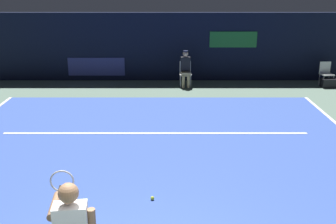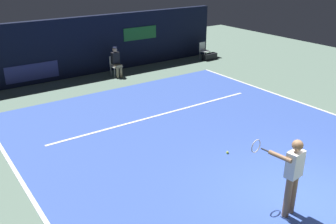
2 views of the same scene
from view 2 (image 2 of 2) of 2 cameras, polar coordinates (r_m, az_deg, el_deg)
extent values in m
plane|color=slate|center=(11.33, 3.65, -3.47)|extent=(28.87, 28.87, 0.00)
cube|color=#3856B2|center=(11.33, 3.65, -3.44)|extent=(9.99, 10.27, 0.01)
cube|color=white|center=(14.70, 18.94, 1.61)|extent=(0.10, 10.27, 0.01)
cube|color=white|center=(9.44, -21.02, -10.73)|extent=(0.10, 10.27, 0.01)
cube|color=white|center=(12.65, -1.41, -0.49)|extent=(7.79, 0.10, 0.01)
cube|color=black|center=(17.34, -12.65, 9.81)|extent=(14.08, 0.30, 2.60)
cube|color=navy|center=(16.62, -20.05, 5.77)|extent=(2.20, 0.04, 0.70)
cube|color=#1E6B2D|center=(18.38, -4.29, 11.93)|extent=(1.80, 0.04, 0.60)
cylinder|color=#8C6647|center=(8.26, 18.55, -11.77)|extent=(0.14, 0.14, 0.92)
cylinder|color=#8C6647|center=(8.12, 17.79, -12.35)|extent=(0.14, 0.14, 0.92)
cube|color=white|center=(7.81, 18.83, -7.56)|extent=(0.38, 0.26, 0.56)
sphere|color=#8C6647|center=(7.62, 19.22, -4.82)|extent=(0.22, 0.22, 0.22)
cylinder|color=#8C6647|center=(7.68, 16.79, -6.55)|extent=(0.14, 0.51, 0.09)
cylinder|color=#8C6647|center=(8.03, 19.46, -7.45)|extent=(0.09, 0.09, 0.56)
cylinder|color=black|center=(7.81, 14.96, -5.80)|extent=(0.06, 0.30, 0.03)
torus|color=#B2B2B7|center=(7.95, 13.31, -5.11)|extent=(0.30, 0.06, 0.30)
cube|color=white|center=(16.98, -7.94, 6.94)|extent=(0.45, 0.41, 0.04)
cube|color=white|center=(17.09, -8.31, 7.82)|extent=(0.42, 0.04, 0.42)
cylinder|color=#B2B2B7|center=(16.81, -8.17, 5.96)|extent=(0.03, 0.03, 0.46)
cylinder|color=#B2B2B7|center=(16.98, -7.07, 6.18)|extent=(0.03, 0.03, 0.46)
cylinder|color=#B2B2B7|center=(17.10, -8.73, 6.21)|extent=(0.03, 0.03, 0.46)
cylinder|color=#B2B2B7|center=(17.27, -7.63, 6.43)|extent=(0.03, 0.03, 0.46)
cube|color=tan|center=(16.90, -7.81, 7.02)|extent=(0.33, 0.41, 0.14)
cylinder|color=tan|center=(16.78, -7.73, 5.95)|extent=(0.11, 0.11, 0.46)
cylinder|color=tan|center=(16.86, -7.20, 6.06)|extent=(0.11, 0.11, 0.46)
cube|color=black|center=(16.92, -8.07, 8.18)|extent=(0.35, 0.23, 0.52)
sphere|color=#DBAD89|center=(16.83, -8.14, 9.43)|extent=(0.20, 0.20, 0.20)
cylinder|color=#141933|center=(16.81, -8.16, 9.73)|extent=(0.19, 0.19, 0.04)
cube|color=white|center=(19.86, 5.66, 9.26)|extent=(0.48, 0.44, 0.04)
cube|color=white|center=(19.94, 5.27, 10.01)|extent=(0.42, 0.07, 0.42)
cylinder|color=#B2B2B7|center=(19.66, 5.61, 8.47)|extent=(0.03, 0.03, 0.44)
cylinder|color=#B2B2B7|center=(19.93, 6.37, 8.63)|extent=(0.03, 0.03, 0.44)
cylinder|color=#B2B2B7|center=(19.89, 4.90, 8.66)|extent=(0.03, 0.03, 0.44)
cylinder|color=#B2B2B7|center=(20.15, 5.66, 8.81)|extent=(0.03, 0.03, 0.44)
sphere|color=#CCE033|center=(10.34, 9.09, -6.13)|extent=(0.07, 0.07, 0.07)
cube|color=black|center=(19.91, 6.36, 8.44)|extent=(0.86, 0.36, 0.32)
camera|label=1|loc=(6.86, 53.66, 3.07)|focal=43.28mm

